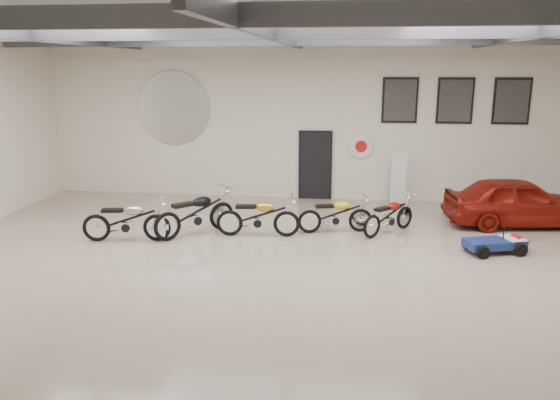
# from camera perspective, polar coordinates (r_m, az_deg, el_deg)

# --- Properties ---
(floor) EXTENTS (16.00, 12.00, 0.01)m
(floor) POSITION_cam_1_polar(r_m,az_deg,el_deg) (11.74, -0.76, -6.62)
(floor) COLOR tan
(floor) RESTS_ON ground
(ceiling) EXTENTS (16.00, 12.00, 0.01)m
(ceiling) POSITION_cam_1_polar(r_m,az_deg,el_deg) (11.03, -0.84, 18.50)
(ceiling) COLOR slate
(ceiling) RESTS_ON back_wall
(back_wall) EXTENTS (16.00, 0.02, 5.00)m
(back_wall) POSITION_cam_1_polar(r_m,az_deg,el_deg) (17.03, 2.09, 8.44)
(back_wall) COLOR silver
(back_wall) RESTS_ON floor
(ceiling_beams) EXTENTS (15.80, 11.80, 0.32)m
(ceiling_beams) POSITION_cam_1_polar(r_m,az_deg,el_deg) (11.01, -0.84, 17.21)
(ceiling_beams) COLOR #4E5155
(ceiling_beams) RESTS_ON ceiling
(door) EXTENTS (0.92, 0.08, 2.10)m
(door) POSITION_cam_1_polar(r_m,az_deg,el_deg) (17.14, 3.70, 3.57)
(door) COLOR black
(door) RESTS_ON back_wall
(logo_plaque) EXTENTS (2.30, 0.06, 1.16)m
(logo_plaque) POSITION_cam_1_polar(r_m,az_deg,el_deg) (17.78, -11.04, 9.40)
(logo_plaque) COLOR silver
(logo_plaque) RESTS_ON back_wall
(poster_left) EXTENTS (1.05, 0.08, 1.35)m
(poster_left) POSITION_cam_1_polar(r_m,az_deg,el_deg) (16.94, 12.42, 10.14)
(poster_left) COLOR black
(poster_left) RESTS_ON back_wall
(poster_mid) EXTENTS (1.05, 0.08, 1.35)m
(poster_mid) POSITION_cam_1_polar(r_m,az_deg,el_deg) (17.15, 17.83, 9.85)
(poster_mid) COLOR black
(poster_mid) RESTS_ON back_wall
(poster_right) EXTENTS (1.05, 0.08, 1.35)m
(poster_right) POSITION_cam_1_polar(r_m,az_deg,el_deg) (17.50, 23.05, 9.48)
(poster_right) COLOR black
(poster_right) RESTS_ON back_wall
(oil_sign) EXTENTS (0.72, 0.10, 0.72)m
(oil_sign) POSITION_cam_1_polar(r_m,az_deg,el_deg) (17.01, 8.47, 5.58)
(oil_sign) COLOR white
(oil_sign) RESTS_ON back_wall
(banner_stand) EXTENTS (0.46, 0.20, 1.68)m
(banner_stand) POSITION_cam_1_polar(r_m,az_deg,el_deg) (16.77, 12.29, 2.31)
(banner_stand) COLOR white
(banner_stand) RESTS_ON floor
(motorcycle_silver) EXTENTS (2.13, 0.94, 1.07)m
(motorcycle_silver) POSITION_cam_1_polar(r_m,az_deg,el_deg) (13.52, -15.77, -1.99)
(motorcycle_silver) COLOR silver
(motorcycle_silver) RESTS_ON floor
(motorcycle_black) EXTENTS (2.02, 2.06, 1.15)m
(motorcycle_black) POSITION_cam_1_polar(r_m,az_deg,el_deg) (13.66, -8.85, -1.30)
(motorcycle_black) COLOR silver
(motorcycle_black) RESTS_ON floor
(motorcycle_gold) EXTENTS (2.06, 0.77, 1.05)m
(motorcycle_gold) POSITION_cam_1_polar(r_m,az_deg,el_deg) (13.41, -2.32, -1.64)
(motorcycle_gold) COLOR silver
(motorcycle_gold) RESTS_ON floor
(motorcycle_yellow) EXTENTS (1.94, 0.97, 0.96)m
(motorcycle_yellow) POSITION_cam_1_polar(r_m,az_deg,el_deg) (13.78, 5.79, -1.46)
(motorcycle_yellow) COLOR silver
(motorcycle_yellow) RESTS_ON floor
(motorcycle_red) EXTENTS (1.65, 1.72, 0.95)m
(motorcycle_red) POSITION_cam_1_polar(r_m,az_deg,el_deg) (13.92, 11.32, -1.55)
(motorcycle_red) COLOR silver
(motorcycle_red) RESTS_ON floor
(go_kart) EXTENTS (1.77, 1.21, 0.59)m
(go_kart) POSITION_cam_1_polar(r_m,az_deg,el_deg) (13.26, 22.03, -3.90)
(go_kart) COLOR navy
(go_kart) RESTS_ON floor
(vintage_car) EXTENTS (2.01, 3.95, 1.29)m
(vintage_car) POSITION_cam_1_polar(r_m,az_deg,el_deg) (15.61, 23.68, -0.14)
(vintage_car) COLOR maroon
(vintage_car) RESTS_ON floor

